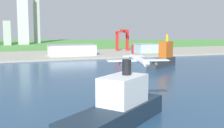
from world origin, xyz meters
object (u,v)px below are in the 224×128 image
container_barge (163,57)px  warehouse_main (72,50)px  cargo_ship (118,108)px  airplane_landing (138,60)px  warehouse_annex (146,48)px  port_crane_red (123,36)px

container_barge → warehouse_main: (-78.13, 135.82, 0.26)m
warehouse_main → cargo_ship: bearing=-97.3°
airplane_landing → warehouse_main: 284.53m
airplane_landing → warehouse_annex: bearing=63.8°
container_barge → warehouse_annex: size_ratio=1.40×
airplane_landing → port_crane_red: port_crane_red is taller
container_barge → port_crane_red: 188.60m
airplane_landing → container_barge: size_ratio=0.79×
port_crane_red → warehouse_main: 113.75m
cargo_ship → warehouse_main: bearing=82.7°
warehouse_annex → cargo_ship: bearing=-117.5°
airplane_landing → container_barge: 177.43m
port_crane_red → container_barge: bearing=-96.8°
airplane_landing → cargo_ship: (-20.42, -23.05, -18.96)m
warehouse_annex → container_barge: bearing=-108.2°
warehouse_main → warehouse_annex: warehouse_main is taller
container_barge → warehouse_main: bearing=119.9°
airplane_landing → port_crane_red: 354.59m
container_barge → warehouse_annex: bearing=71.8°
cargo_ship → warehouse_annex: bearing=62.5°
port_crane_red → warehouse_annex: 50.89m
airplane_landing → warehouse_annex: 328.95m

